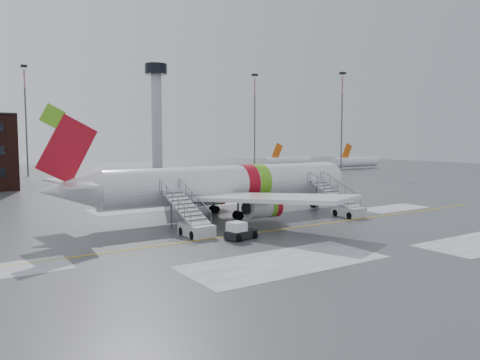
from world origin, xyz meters
TOP-DOWN VIEW (x-y plane):
  - ground at (0.00, 0.00)m, footprint 260.00×260.00m
  - airliner at (-0.08, 7.91)m, footprint 35.03×32.97m
  - airstair_fwd at (11.13, 1.38)m, footprint 2.05×7.70m
  - airstair_aft at (-6.99, 1.38)m, footprint 2.05×7.70m
  - pushback_tug at (-4.67, -2.42)m, footprint 2.75×2.25m
  - control_tower at (30.00, 95.00)m, footprint 6.40×6.40m
  - light_mast_far_ne at (42.00, 62.00)m, footprint 1.20×1.20m
  - light_mast_far_n at (-8.00, 78.00)m, footprint 1.20×1.20m
  - light_mast_far_e at (58.00, 48.00)m, footprint 1.20×1.20m
  - distant_aircraft at (62.50, 64.00)m, footprint 35.00×18.00m

SIDE VIEW (x-z plane):
  - ground at x=0.00m, z-range 0.00..0.00m
  - distant_aircraft at x=62.50m, z-range -4.00..4.00m
  - pushback_tug at x=-4.67m, z-range -0.08..1.37m
  - airstair_fwd at x=11.13m, z-range -0.68..2.81m
  - airstair_aft at x=-6.99m, z-range -0.68..2.81m
  - airliner at x=-0.08m, z-range -2.17..9.01m
  - light_mast_far_ne at x=42.00m, z-range 1.71..25.96m
  - light_mast_far_n at x=-8.00m, z-range 1.71..25.96m
  - light_mast_far_e at x=58.00m, z-range 1.71..25.96m
  - control_tower at x=30.00m, z-range 3.75..33.75m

